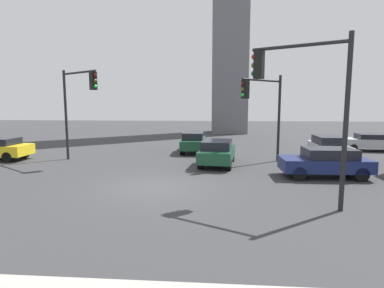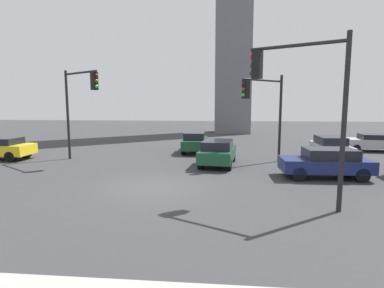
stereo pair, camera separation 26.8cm
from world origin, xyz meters
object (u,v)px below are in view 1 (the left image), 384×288
traffic_light_0 (302,88)px  car_6 (217,152)px  traffic_light_3 (78,96)px  traffic_light_1 (263,102)px  car_3 (326,162)px  car_2 (329,146)px  car_1 (193,142)px  car_5 (371,142)px

traffic_light_0 → car_6: size_ratio=1.38×
traffic_light_3 → car_6: traffic_light_3 is taller
traffic_light_1 → car_3: 5.02m
car_2 → car_6: (-7.40, -3.22, 0.04)m
traffic_light_1 → car_2: traffic_light_1 is taller
car_3 → car_6: bearing=-27.8°
car_2 → car_6: car_6 is taller
car_1 → traffic_light_1: bearing=-133.8°
traffic_light_0 → traffic_light_3: (-11.15, 7.15, -0.09)m
car_1 → car_2: (9.13, -1.50, -0.05)m
car_3 → traffic_light_0: bearing=59.4°
traffic_light_0 → car_6: (-2.82, 6.82, -3.32)m
car_5 → car_1: bearing=13.2°
traffic_light_0 → car_2: traffic_light_0 is taller
car_5 → car_6: 13.32m
car_1 → car_3: 10.12m
traffic_light_1 → car_6: bearing=-30.9°
car_1 → car_6: size_ratio=0.95×
traffic_light_3 → car_1: traffic_light_3 is taller
car_3 → car_5: (6.46, 9.06, -0.06)m
traffic_light_0 → car_3: bearing=-91.9°
traffic_light_1 → car_6: (-2.63, -0.52, -2.90)m
car_1 → car_2: car_1 is taller
traffic_light_3 → car_5: bearing=51.5°
traffic_light_1 → car_3: size_ratio=1.27×
car_1 → car_2: bearing=-99.1°
traffic_light_0 → traffic_light_1: traffic_light_0 is taller
traffic_light_3 → car_5: traffic_light_3 is taller
traffic_light_0 → traffic_light_1: (-0.20, 7.34, -0.42)m
car_5 → car_6: bearing=34.7°
car_2 → car_5: bearing=128.2°
traffic_light_0 → car_2: size_ratio=1.38×
car_1 → car_3: bearing=-136.6°
car_6 → traffic_light_3: bearing=94.6°
traffic_light_0 → car_5: traffic_light_0 is taller
traffic_light_0 → car_6: 8.10m
traffic_light_3 → car_6: 8.93m
car_6 → car_3: bearing=-110.1°
car_3 → car_1: bearing=-47.6°
traffic_light_3 → car_2: size_ratio=1.33×
traffic_light_3 → car_1: 8.55m
car_6 → traffic_light_1: bearing=-71.9°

